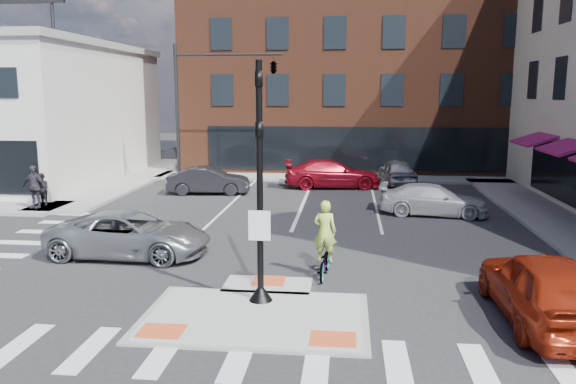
# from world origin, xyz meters

# --- Properties ---
(ground) EXTENTS (120.00, 120.00, 0.00)m
(ground) POSITION_xyz_m (0.00, 0.00, 0.00)
(ground) COLOR #28282B
(ground) RESTS_ON ground
(refuge_island) EXTENTS (5.40, 4.65, 0.13)m
(refuge_island) POSITION_xyz_m (0.00, -0.26, 0.05)
(refuge_island) COLOR gray
(refuge_island) RESTS_ON ground
(sidewalk_nw) EXTENTS (23.50, 20.50, 0.15)m
(sidewalk_nw) POSITION_xyz_m (-16.76, 15.29, 0.08)
(sidewalk_nw) COLOR gray
(sidewalk_nw) RESTS_ON ground
(sidewalk_e) EXTENTS (3.00, 24.00, 0.15)m
(sidewalk_e) POSITION_xyz_m (10.80, 10.00, 0.07)
(sidewalk_e) COLOR gray
(sidewalk_e) RESTS_ON ground
(sidewalk_n) EXTENTS (26.00, 3.00, 0.15)m
(sidewalk_n) POSITION_xyz_m (3.00, 22.00, 0.07)
(sidewalk_n) COLOR gray
(sidewalk_n) RESTS_ON ground
(building_n) EXTENTS (24.40, 18.40, 15.50)m
(building_n) POSITION_xyz_m (3.00, 31.99, 7.80)
(building_n) COLOR #582C1B
(building_n) RESTS_ON ground
(building_far_left) EXTENTS (10.00, 12.00, 10.00)m
(building_far_left) POSITION_xyz_m (-4.00, 52.00, 5.00)
(building_far_left) COLOR slate
(building_far_left) RESTS_ON ground
(building_far_right) EXTENTS (12.00, 12.00, 12.00)m
(building_far_right) POSITION_xyz_m (9.00, 54.00, 6.00)
(building_far_right) COLOR brown
(building_far_right) RESTS_ON ground
(signal_pole) EXTENTS (0.60, 0.60, 5.98)m
(signal_pole) POSITION_xyz_m (0.00, 0.40, 2.36)
(signal_pole) COLOR black
(signal_pole) RESTS_ON refuge_island
(mast_arm_signal) EXTENTS (6.10, 2.24, 8.00)m
(mast_arm_signal) POSITION_xyz_m (-3.47, 18.00, 6.21)
(mast_arm_signal) COLOR black
(mast_arm_signal) RESTS_ON ground
(silver_suv) EXTENTS (5.35, 2.59, 1.47)m
(silver_suv) POSITION_xyz_m (-4.97, 4.23, 0.73)
(silver_suv) COLOR #A6AAAE
(silver_suv) RESTS_ON ground
(red_sedan) EXTENTS (2.16, 5.10, 1.72)m
(red_sedan) POSITION_xyz_m (6.77, 0.00, 0.86)
(red_sedan) COLOR #99240D
(red_sedan) RESTS_ON ground
(white_pickup) EXTENTS (4.88, 2.44, 1.36)m
(white_pickup) POSITION_xyz_m (5.92, 11.79, 0.68)
(white_pickup) COLOR silver
(white_pickup) RESTS_ON ground
(bg_car_dark) EXTENTS (4.46, 1.96, 1.43)m
(bg_car_dark) POSITION_xyz_m (-5.23, 15.89, 0.71)
(bg_car_dark) COLOR #232227
(bg_car_dark) RESTS_ON ground
(bg_car_silver) EXTENTS (2.27, 4.56, 1.49)m
(bg_car_silver) POSITION_xyz_m (5.00, 20.00, 0.75)
(bg_car_silver) COLOR #A3A6AA
(bg_car_silver) RESTS_ON ground
(bg_car_red) EXTENTS (5.67, 2.86, 1.58)m
(bg_car_red) POSITION_xyz_m (1.27, 18.61, 0.79)
(bg_car_red) COLOR maroon
(bg_car_red) RESTS_ON ground
(cyclist) EXTENTS (0.78, 1.87, 2.29)m
(cyclist) POSITION_xyz_m (1.51, 2.80, 0.77)
(cyclist) COLOR #3F3F44
(cyclist) RESTS_ON ground
(pedestrian_a) EXTENTS (0.92, 0.85, 1.52)m
(pedestrian_a) POSITION_xyz_m (-12.00, 11.26, 0.91)
(pedestrian_a) COLOR black
(pedestrian_a) RESTS_ON sidewalk_nw
(pedestrian_b) EXTENTS (1.19, 0.60, 1.96)m
(pedestrian_b) POSITION_xyz_m (-12.00, 10.64, 1.13)
(pedestrian_b) COLOR #302C36
(pedestrian_b) RESTS_ON sidewalk_nw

